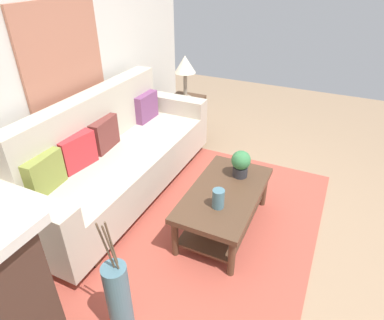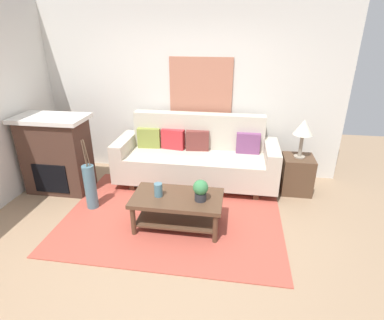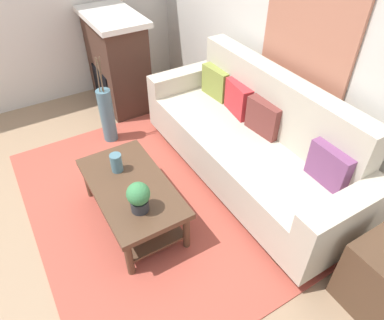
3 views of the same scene
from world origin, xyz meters
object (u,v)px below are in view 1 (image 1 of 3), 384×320
(side_table, at_px, (186,117))
(table_lamp, at_px, (185,66))
(throw_pillow_plum, at_px, (146,107))
(potted_plant_tabletop, at_px, (241,163))
(framed_painting, at_px, (63,55))
(tabletop_vase, at_px, (218,199))
(coffee_table, at_px, (224,201))
(couch, at_px, (117,158))
(throw_pillow_maroon, at_px, (104,134))
(throw_pillow_olive, at_px, (44,173))
(floor_vase, at_px, (119,302))
(throw_pillow_crimson, at_px, (77,152))

(side_table, height_order, table_lamp, table_lamp)
(throw_pillow_plum, xyz_separation_m, potted_plant_tabletop, (-0.56, -1.37, -0.11))
(throw_pillow_plum, xyz_separation_m, framed_painting, (-0.79, 0.34, 0.74))
(tabletop_vase, distance_m, side_table, 2.19)
(throw_pillow_plum, relative_size, coffee_table, 0.33)
(couch, xyz_separation_m, framed_painting, (-0.00, 0.47, 0.99))
(throw_pillow_plum, height_order, coffee_table, throw_pillow_plum)
(tabletop_vase, bearing_deg, couch, 76.72)
(throw_pillow_maroon, bearing_deg, throw_pillow_olive, 180.00)
(coffee_table, relative_size, floor_vase, 1.72)
(throw_pillow_maroon, relative_size, floor_vase, 0.56)
(throw_pillow_olive, relative_size, throw_pillow_plum, 1.00)
(throw_pillow_crimson, bearing_deg, framed_painting, 40.96)
(throw_pillow_olive, distance_m, table_lamp, 2.35)
(potted_plant_tabletop, bearing_deg, throw_pillow_crimson, 114.30)
(throw_pillow_crimson, distance_m, framed_painting, 0.91)
(potted_plant_tabletop, height_order, floor_vase, potted_plant_tabletop)
(potted_plant_tabletop, bearing_deg, side_table, 42.87)
(couch, relative_size, throw_pillow_olive, 6.85)
(potted_plant_tabletop, xyz_separation_m, framed_painting, (-0.23, 1.71, 0.85))
(couch, height_order, side_table, couch)
(potted_plant_tabletop, xyz_separation_m, side_table, (1.31, 1.21, -0.29))
(floor_vase, bearing_deg, coffee_table, -11.13)
(couch, relative_size, throw_pillow_maroon, 6.85)
(side_table, distance_m, table_lamp, 0.71)
(tabletop_vase, xyz_separation_m, floor_vase, (-1.03, 0.27, -0.19))
(floor_vase, bearing_deg, tabletop_vase, -14.66)
(couch, relative_size, table_lamp, 4.33)
(potted_plant_tabletop, relative_size, floor_vase, 0.41)
(potted_plant_tabletop, bearing_deg, throw_pillow_maroon, 99.38)
(throw_pillow_olive, bearing_deg, floor_vase, -116.10)
(throw_pillow_olive, relative_size, coffee_table, 0.33)
(throw_pillow_olive, xyz_separation_m, tabletop_vase, (0.50, -1.35, -0.17))
(potted_plant_tabletop, distance_m, framed_painting, 1.93)
(throw_pillow_crimson, xyz_separation_m, potted_plant_tabletop, (0.62, -1.37, -0.11))
(side_table, bearing_deg, couch, 178.71)
(throw_pillow_plum, xyz_separation_m, side_table, (0.75, -0.16, -0.40))
(couch, distance_m, throw_pillow_olive, 0.83)
(side_table, height_order, floor_vase, floor_vase)
(floor_vase, bearing_deg, throw_pillow_olive, 63.90)
(throw_pillow_olive, xyz_separation_m, floor_vase, (-0.53, -1.08, -0.36))
(table_lamp, bearing_deg, tabletop_vase, -146.80)
(couch, bearing_deg, throw_pillow_maroon, 90.00)
(throw_pillow_maroon, height_order, floor_vase, throw_pillow_maroon)
(throw_pillow_crimson, distance_m, coffee_table, 1.42)
(couch, relative_size, coffee_table, 2.24)
(framed_painting, bearing_deg, throw_pillow_plum, -23.46)
(tabletop_vase, bearing_deg, side_table, 33.20)
(potted_plant_tabletop, relative_size, framed_painting, 0.26)
(potted_plant_tabletop, height_order, side_table, potted_plant_tabletop)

